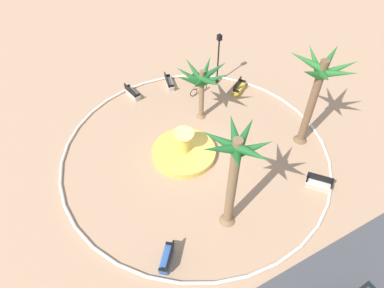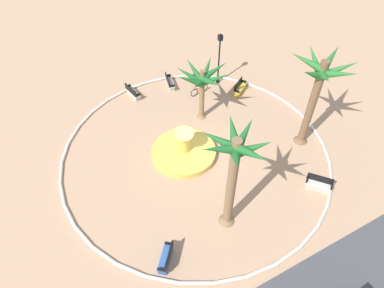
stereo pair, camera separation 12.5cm
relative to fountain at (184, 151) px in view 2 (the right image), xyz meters
The scene contains 14 objects.
ground_plane 0.87m from the fountain, 155.19° to the left, with size 80.00×80.00×0.00m, color tan.
plaza_curb 0.84m from the fountain, 155.19° to the left, with size 18.35×18.35×0.20m, color silver.
fountain is the anchor object (origin of this frame).
palm_tree_near_fountain 7.60m from the fountain, 88.39° to the left, with size 3.47×3.59×7.07m.
palm_tree_by_curb 5.17m from the fountain, 136.46° to the right, with size 4.09×4.15×4.45m.
palm_tree_mid_plaza 9.72m from the fountain, 160.99° to the left, with size 4.10×4.04×6.90m.
bench_east 7.82m from the fountain, 55.99° to the left, with size 1.41×1.55×1.00m.
bench_west 8.99m from the fountain, 133.11° to the left, with size 1.42×1.54×1.00m.
bench_north 8.26m from the fountain, 150.88° to the right, with size 1.61×1.30×1.00m.
bench_southeast 7.61m from the fountain, 84.43° to the right, with size 0.78×1.66×1.00m.
bench_southwest 7.78m from the fountain, 108.51° to the right, with size 0.84×1.67×1.00m.
lamppost 9.03m from the fountain, 136.43° to the right, with size 0.32×0.32×4.58m.
trash_bin 8.37m from the fountain, 123.78° to the right, with size 0.46×0.46×0.73m.
bicycle_red_frame 6.82m from the fountain, 127.88° to the right, with size 1.71×0.44×0.94m.
Camera 2 is at (7.85, 14.22, 18.05)m, focal length 32.78 mm.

